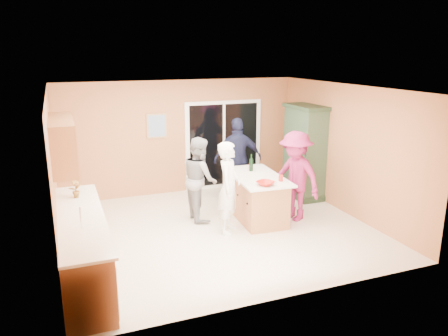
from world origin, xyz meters
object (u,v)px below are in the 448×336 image
object	(u,v)px
green_hutch	(304,153)
woman_grey	(200,179)
kitchen_island	(256,199)
woman_navy	(238,159)
woman_white	(229,188)
woman_magenta	(295,176)

from	to	relation	value
green_hutch	woman_grey	distance (m)	2.67
kitchen_island	woman_navy	xyz separation A→B (m)	(0.12, 1.24, 0.50)
woman_grey	woman_navy	bearing A→B (deg)	-54.06
woman_white	woman_magenta	bearing A→B (deg)	-51.01
woman_navy	woman_magenta	world-z (taller)	woman_navy
kitchen_island	woman_magenta	world-z (taller)	woman_magenta
green_hutch	woman_navy	world-z (taller)	green_hutch
kitchen_island	green_hutch	world-z (taller)	green_hutch
woman_grey	woman_navy	world-z (taller)	woman_navy
kitchen_island	woman_grey	bearing A→B (deg)	161.81
green_hutch	woman_navy	bearing A→B (deg)	166.50
kitchen_island	woman_magenta	bearing A→B (deg)	-19.82
woman_grey	woman_navy	size ratio (longest dim) A/B	0.89
green_hutch	woman_white	world-z (taller)	green_hutch
green_hutch	woman_magenta	xyz separation A→B (m)	(-0.91, -1.18, -0.14)
green_hutch	woman_white	xyz separation A→B (m)	(-2.34, -1.30, -0.17)
kitchen_island	woman_navy	bearing A→B (deg)	87.97
green_hutch	woman_white	bearing A→B (deg)	-150.89
woman_white	woman_grey	xyz separation A→B (m)	(-0.29, 0.83, -0.02)
woman_grey	woman_magenta	world-z (taller)	woman_magenta
woman_grey	woman_white	bearing A→B (deg)	-160.67
woman_white	green_hutch	bearing A→B (deg)	-26.80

